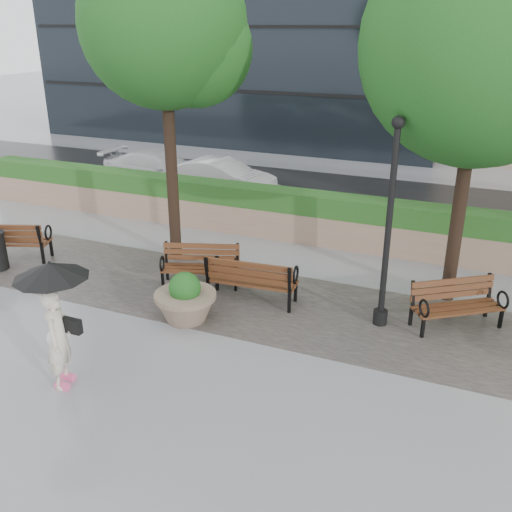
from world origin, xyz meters
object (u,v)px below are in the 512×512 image
at_px(bench_0, 11,248).
at_px(planter_left, 186,302).
at_px(lamppost, 387,239).
at_px(bench_1, 201,274).
at_px(bench_2, 252,289).
at_px(bench_3, 456,314).
at_px(car_left, 160,169).
at_px(car_right, 222,178).
at_px(pedestrian, 56,313).

distance_m(bench_0, planter_left, 5.71).
bearing_deg(planter_left, lamppost, 20.77).
height_order(bench_1, lamppost, lamppost).
bearing_deg(planter_left, bench_0, 169.36).
relative_size(bench_0, bench_2, 1.04).
bearing_deg(bench_1, bench_2, -31.19).
height_order(bench_0, bench_1, bench_0).
height_order(bench_3, lamppost, lamppost).
distance_m(car_left, car_right, 2.59).
bearing_deg(planter_left, bench_2, 55.38).
relative_size(bench_1, lamppost, 0.45).
xyz_separation_m(bench_1, car_left, (-5.39, 6.94, 0.35)).
xyz_separation_m(bench_2, pedestrian, (-1.65, -3.95, 1.01)).
bearing_deg(bench_2, bench_0, -3.35).
height_order(bench_2, car_left, car_left).
bearing_deg(car_right, bench_0, 166.14).
distance_m(planter_left, pedestrian, 2.93).
bearing_deg(bench_3, lamppost, 162.87).
height_order(bench_2, car_right, car_right).
relative_size(bench_2, car_left, 0.45).
bearing_deg(bench_1, planter_left, -91.19).
distance_m(bench_2, bench_3, 4.15).
height_order(planter_left, pedestrian, pedestrian).
xyz_separation_m(bench_3, car_left, (-10.89, 6.67, 0.35)).
xyz_separation_m(lamppost, pedestrian, (-4.39, -4.05, -0.48)).
xyz_separation_m(bench_2, bench_3, (4.11, 0.56, -0.02)).
bearing_deg(car_left, planter_left, -145.02).
distance_m(bench_3, car_right, 10.54).
bearing_deg(bench_0, bench_3, 164.23).
relative_size(bench_0, pedestrian, 0.94).
height_order(lamppost, car_right, lamppost).
bearing_deg(bench_1, pedestrian, -112.71).
relative_size(bench_3, car_right, 0.48).
xyz_separation_m(bench_0, bench_1, (5.10, 0.52, -0.03)).
height_order(bench_2, planter_left, planter_left).
bearing_deg(lamppost, planter_left, -159.23).
bearing_deg(pedestrian, planter_left, -35.14).
bearing_deg(planter_left, bench_3, 20.17).
bearing_deg(bench_1, lamppost, -21.92).
height_order(bench_3, car_right, car_right).
bearing_deg(lamppost, bench_3, 18.56).
bearing_deg(lamppost, bench_0, -178.03).
distance_m(bench_0, bench_1, 5.13).
xyz_separation_m(car_left, pedestrian, (5.12, -11.18, 0.68)).
height_order(car_left, car_right, car_left).
bearing_deg(bench_0, planter_left, 149.38).
xyz_separation_m(car_left, car_right, (2.59, -0.18, -0.00)).
distance_m(lamppost, pedestrian, 5.99).
distance_m(lamppost, car_right, 9.88).
distance_m(bench_3, planter_left, 5.32).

